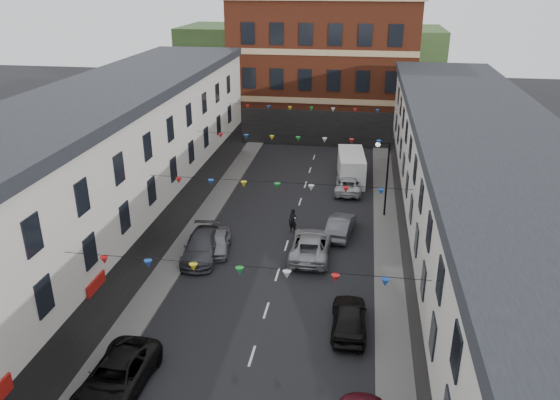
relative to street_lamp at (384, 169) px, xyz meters
The scene contains 18 objects.
ground 15.94m from the street_lamp, 115.07° to the right, with size 160.00×160.00×0.00m, color black.
pavement_left 18.43m from the street_lamp, 138.26° to the right, with size 1.80×64.00×0.15m, color #605E5B.
pavement_right 12.60m from the street_lamp, 88.33° to the right, with size 1.80×64.00×0.15m, color #605E5B.
terrace_left 22.52m from the street_lamp, 144.66° to the right, with size 8.40×56.00×10.70m.
terrace_right 14.04m from the street_lamp, 68.09° to the right, with size 8.40×56.00×9.70m.
civic_building 25.18m from the street_lamp, 105.30° to the left, with size 20.60×13.30×18.50m.
clock_tower 27.57m from the street_lamp, 123.79° to the left, with size 5.60×5.60×30.00m.
distant_hill 49.16m from the street_lamp, 102.40° to the left, with size 40.00×14.00×10.00m, color #2D4B23.
street_lamp is the anchor object (origin of this frame).
car_left_c 24.70m from the street_lamp, 119.47° to the right, with size 2.52×5.47×1.52m, color black.
car_left_d 14.92m from the street_lamp, 144.56° to the right, with size 2.15×5.29×1.54m, color #42434A.
car_left_e 13.71m from the street_lamp, 145.86° to the right, with size 1.55×3.86×1.32m, color gray.
car_right_d 15.55m from the street_lamp, 97.26° to the right, with size 1.82×4.53×1.54m, color black.
car_right_e 5.70m from the street_lamp, 128.43° to the right, with size 1.57×4.52×1.49m, color #55575E.
car_right_f 6.53m from the street_lamp, 118.42° to the left, with size 2.25×4.88×1.36m, color silver.
moving_car 9.12m from the street_lamp, 123.66° to the right, with size 2.57×5.58×1.55m, color #9FA0A5.
white_van 8.61m from the street_lamp, 108.50° to the left, with size 2.22×5.78×2.56m, color white.
pedestrian 8.05m from the street_lamp, 148.80° to the right, with size 0.67×0.44×1.85m, color black.
Camera 1 is at (4.71, -25.43, 17.42)m, focal length 35.00 mm.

